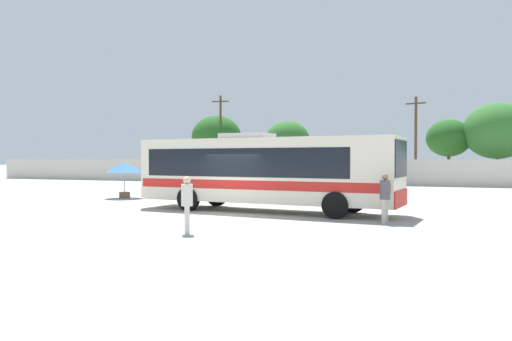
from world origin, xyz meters
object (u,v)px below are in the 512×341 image
Objects in this scene: vendor_umbrella_near_gate_blue at (124,168)px; roadside_tree_left at (217,137)px; utility_pole_far at (221,137)px; roadside_tree_right at (497,131)px; parked_car_leftmost_black at (229,175)px; utility_pole_near at (416,139)px; passenger_waiting_on_apron at (187,201)px; coach_bus_cream_red at (262,170)px; roadside_tree_midright at (449,138)px; parked_car_third_dark_blue at (362,177)px; attendant_by_bus_door at (385,195)px; parked_car_second_maroon at (292,177)px; roadside_tree_midleft at (288,140)px.

roadside_tree_left is at bearing 103.11° from vendor_umbrella_near_gate_blue.
roadside_tree_right is at bearing 4.32° from utility_pole_far.
utility_pole_near is at bearing 18.36° from parked_car_leftmost_black.
utility_pole_near is 1.13× the size of roadside_tree_left.
roadside_tree_right reaches higher than passenger_waiting_on_apron.
roadside_tree_left is (-20.57, 1.75, 0.55)m from utility_pole_near.
utility_pole_near is 1.08× the size of roadside_tree_right.
parked_car_leftmost_black is at bearing 117.70° from coach_bus_cream_red.
parked_car_leftmost_black is at bearing -156.93° from roadside_tree_midright.
utility_pole_far is at bearing 157.76° from parked_car_third_dark_blue.
roadside_tree_right is (22.74, 7.42, 3.98)m from parked_car_leftmost_black.
roadside_tree_left is at bearing 127.69° from utility_pole_far.
roadside_tree_right reaches higher than roadside_tree_midright.
attendant_by_bus_door is at bearing -78.92° from parked_car_third_dark_blue.
utility_pole_near reaches higher than vendor_umbrella_near_gate_blue.
coach_bus_cream_red is 1.70× the size of roadside_tree_left.
utility_pole_far is at bearing 121.92° from parked_car_leftmost_black.
roadside_tree_right is at bearing 71.97° from passenger_waiting_on_apron.
roadside_tree_midright is at bearing 6.52° from utility_pole_far.
parked_car_second_maroon is 18.89m from roadside_tree_right.
vendor_umbrella_near_gate_blue is at bearing -78.98° from utility_pole_far.
vendor_umbrella_near_gate_blue is at bearing 157.81° from attendant_by_bus_door.
parked_car_third_dark_blue is (12.17, -0.92, 0.02)m from parked_car_leftmost_black.
utility_pole_far reaches higher than attendant_by_bus_door.
vendor_umbrella_near_gate_blue is at bearing -107.71° from parked_car_second_maroon.
vendor_umbrella_near_gate_blue is (-10.07, 3.97, -0.07)m from coach_bus_cream_red.
roadside_tree_left is (-10.84, 7.83, 3.91)m from parked_car_second_maroon.
roadside_tree_right is at bearing -7.80° from roadside_tree_midright.
utility_pole_far is 7.50m from roadside_tree_midleft.
utility_pole_far is at bearing -173.48° from roadside_tree_midright.
attendant_by_bus_door reaches higher than parked_car_third_dark_blue.
vendor_umbrella_near_gate_blue is 0.31× the size of roadside_tree_left.
parked_car_leftmost_black is (-16.59, 23.47, -0.22)m from attendant_by_bus_door.
vendor_umbrella_near_gate_blue is 27.04m from utility_pole_near.
roadside_tree_right is at bearing 18.07° from parked_car_leftmost_black.
utility_pole_far is 1.22× the size of roadside_tree_right.
roadside_tree_right is (21.74, 24.54, 3.01)m from vendor_umbrella_near_gate_blue.
passenger_waiting_on_apron is at bearing -77.77° from roadside_tree_midleft.
utility_pole_far is (-14.47, 26.53, 2.78)m from coach_bus_cream_red.
roadside_tree_midleft is (-2.15, 5.64, 3.40)m from parked_car_second_maroon.
attendant_by_bus_door is 24.94m from parked_car_second_maroon.
attendant_by_bus_door is 0.20× the size of utility_pole_far.
utility_pole_near is 3.85m from roadside_tree_midright.
roadside_tree_right is (27.36, 0.38, 0.11)m from roadside_tree_left.
vendor_umbrella_near_gate_blue is at bearing -124.59° from parked_car_third_dark_blue.
roadside_tree_midleft reaches higher than parked_car_second_maroon.
vendor_umbrella_near_gate_blue is 0.24× the size of utility_pole_far.
coach_bus_cream_red is at bearing -112.26° from roadside_tree_right.
parked_car_second_maroon is (-10.37, 22.68, -0.25)m from attendant_by_bus_door.
coach_bus_cream_red is 7.01m from passenger_waiting_on_apron.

